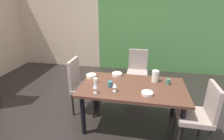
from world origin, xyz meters
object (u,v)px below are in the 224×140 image
Objects in this scene: wine_glass_north at (95,86)px; cup_front at (110,84)px; serving_bowl_east at (91,76)px; wine_glass_near_window at (115,85)px; serving_bowl_left at (147,93)px; dining_table at (132,91)px; cup_rear at (168,82)px; cup_right at (96,80)px; pitcher_near_shelf at (155,76)px; chair_right_near at (200,112)px; serving_bowl_west at (117,74)px; chair_left_far at (81,83)px; chair_head_far at (137,69)px.

cup_front is at bearing 53.72° from wine_glass_north.
serving_bowl_east is 0.48m from cup_front.
wine_glass_near_window is 0.47m from serving_bowl_left.
wine_glass_near_window is at bearing -40.38° from serving_bowl_east.
serving_bowl_east is 1.03× the size of serving_bowl_left.
dining_table is 0.59m from cup_rear.
cup_right is 0.97m from pitcher_near_shelf.
serving_bowl_left is at bearing -46.44° from dining_table.
wine_glass_north is 1.02m from pitcher_near_shelf.
chair_right_near is 1.60m from cup_right.
dining_table is 21.42× the size of cup_right.
wine_glass_north is 0.92× the size of serving_bowl_west.
chair_left_far is at bearing 165.03° from dining_table.
cup_rear is (0.85, -0.18, 0.02)m from serving_bowl_west.
serving_bowl_west is 2.07× the size of cup_rear.
chair_left_far is at bearing 74.99° from chair_right_near.
chair_right_near is at bearing -15.04° from serving_bowl_east.
chair_head_far is at bearing 74.38° from cup_front.
cup_rear is (1.06, 0.49, -0.07)m from wine_glass_north.
chair_left_far is 5.72× the size of serving_bowl_west.
chair_head_far is 1.36m from cup_right.
serving_bowl_left is 0.58m from cup_front.
pitcher_near_shelf is (-0.20, 0.06, 0.05)m from cup_rear.
wine_glass_near_window is at bearing -142.66° from pitcher_near_shelf.
serving_bowl_left is 0.85× the size of pitcher_near_shelf.
chair_right_near is 1.23m from wine_glass_near_window.
serving_bowl_west is at bearing 169.80° from pitcher_near_shelf.
wine_glass_north reaches higher than serving_bowl_west.
wine_glass_near_window reaches higher than cup_right.
serving_bowl_east is 1.90× the size of cup_front.
dining_table is 8.45× the size of pitcher_near_shelf.
cup_right is at bearing 56.34° from chair_left_far.
cup_rear is (1.28, -0.03, 0.02)m from serving_bowl_east.
pitcher_near_shelf is (0.86, 0.55, -0.02)m from wine_glass_north.
chair_head_far reaches higher than dining_table.
wine_glass_north is at bearing -155.31° from cup_rear.
serving_bowl_east is at bearing -178.00° from pitcher_near_shelf.
chair_left_far is 0.89m from wine_glass_near_window.
dining_table is 0.38m from wine_glass_near_window.
chair_head_far is 12.73× the size of cup_right.
serving_bowl_west is (0.65, 0.10, 0.19)m from chair_left_far.
dining_table is 0.64m from wine_glass_north.
pitcher_near_shelf is at bearing 75.25° from serving_bowl_left.
dining_table is at bearing 75.03° from chair_left_far.
wine_glass_near_window is (0.27, 0.10, -0.02)m from wine_glass_north.
chair_head_far is 7.19× the size of wine_glass_near_window.
wine_glass_north is 1.22× the size of wine_glass_near_window.
cup_right is at bearing 62.43° from chair_head_far.
serving_bowl_west reaches higher than serving_bowl_left.
chair_right_near is 7.19× the size of wine_glass_near_window.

